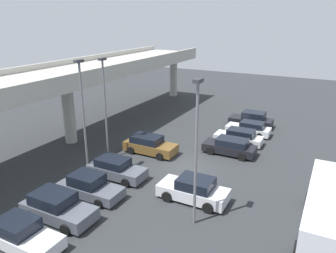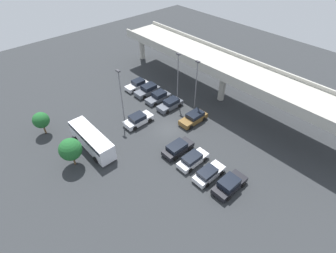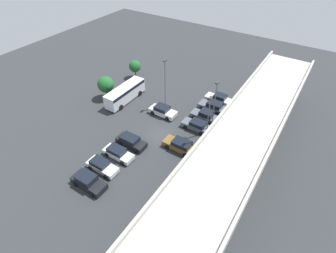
# 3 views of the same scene
# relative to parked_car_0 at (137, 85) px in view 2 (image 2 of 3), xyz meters

# --- Properties ---
(ground_plane) EXTENTS (94.52, 94.52, 0.00)m
(ground_plane) POSITION_rel_parked_car_0_xyz_m (12.72, -3.72, -0.72)
(ground_plane) COLOR #2D3033
(highway_overpass) EXTENTS (45.21, 7.09, 7.33)m
(highway_overpass) POSITION_rel_parked_car_0_xyz_m (12.72, 8.52, 5.41)
(highway_overpass) COLOR #ADAAA0
(highway_overpass) RESTS_ON ground_plane
(parked_car_0) EXTENTS (2.08, 4.39, 1.56)m
(parked_car_0) POSITION_rel_parked_car_0_xyz_m (0.00, 0.00, 0.00)
(parked_car_0) COLOR silver
(parked_car_0) RESTS_ON ground_plane
(parked_car_1) EXTENTS (2.23, 4.62, 1.65)m
(parked_car_1) POSITION_rel_parked_car_0_xyz_m (2.76, 0.24, 0.06)
(parked_car_1) COLOR #515660
(parked_car_1) RESTS_ON ground_plane
(parked_car_2) EXTENTS (2.08, 4.56, 1.57)m
(parked_car_2) POSITION_rel_parked_car_0_xyz_m (5.68, 0.27, -0.01)
(parked_car_2) COLOR #515660
(parked_car_2) RESTS_ON ground_plane
(parked_car_3) EXTENTS (2.06, 4.49, 1.52)m
(parked_car_3) POSITION_rel_parked_car_0_xyz_m (8.70, 0.28, 0.00)
(parked_car_3) COLOR #515660
(parked_car_3) RESTS_ON ground_plane
(parked_car_4) EXTENTS (2.16, 4.70, 1.58)m
(parked_car_4) POSITION_rel_parked_car_0_xyz_m (13.90, 0.41, 0.04)
(parked_car_4) COLOR brown
(parked_car_4) RESTS_ON ground_plane
(parked_car_5) EXTENTS (2.11, 4.55, 1.45)m
(parked_car_5) POSITION_rel_parked_car_0_xyz_m (16.97, -6.00, -0.00)
(parked_car_5) COLOR black
(parked_car_5) RESTS_ON ground_plane
(parked_car_6) EXTENTS (1.99, 4.48, 1.44)m
(parked_car_6) POSITION_rel_parked_car_0_xyz_m (19.78, -6.02, -0.03)
(parked_car_6) COLOR silver
(parked_car_6) RESTS_ON ground_plane
(parked_car_7) EXTENTS (2.00, 4.39, 1.41)m
(parked_car_7) POSITION_rel_parked_car_0_xyz_m (22.70, -6.24, -0.04)
(parked_car_7) COLOR silver
(parked_car_7) RESTS_ON ground_plane
(parked_car_8) EXTENTS (2.20, 4.61, 1.68)m
(parked_car_8) POSITION_rel_parked_car_0_xyz_m (25.50, -5.78, 0.07)
(parked_car_8) COLOR black
(parked_car_8) RESTS_ON ground_plane
(parked_car_9) EXTENTS (2.19, 4.62, 1.61)m
(parked_car_9) POSITION_rel_parked_car_0_xyz_m (8.43, -6.20, 0.04)
(parked_car_9) COLOR silver
(parked_car_9) RESTS_ON ground_plane
(shuttle_bus) EXTENTS (8.52, 2.56, 2.68)m
(shuttle_bus) POSITION_rel_parked_car_0_xyz_m (8.48, -14.11, 0.89)
(shuttle_bus) COLOR silver
(shuttle_bus) RESTS_ON ground_plane
(lamp_post_near_aisle) EXTENTS (0.70, 0.35, 8.77)m
(lamp_post_near_aisle) POSITION_rel_parked_car_0_xyz_m (8.08, 2.46, 4.37)
(lamp_post_near_aisle) COLOR slate
(lamp_post_near_aisle) RESTS_ON ground_plane
(lamp_post_mid_lot) EXTENTS (0.70, 0.35, 8.50)m
(lamp_post_mid_lot) POSITION_rel_parked_car_0_xyz_m (11.48, 3.16, 4.23)
(lamp_post_mid_lot) COLOR slate
(lamp_post_mid_lot) RESTS_ON ground_plane
(lamp_post_by_overpass) EXTENTS (0.70, 0.35, 8.59)m
(lamp_post_by_overpass) POSITION_rel_parked_car_0_xyz_m (6.11, -7.23, 4.28)
(lamp_post_by_overpass) COLOR slate
(lamp_post_by_overpass) RESTS_ON ground_plane
(tree_front_left) EXTENTS (2.34, 2.34, 3.62)m
(tree_front_left) POSITION_rel_parked_car_0_xyz_m (0.98, -17.79, 1.73)
(tree_front_left) COLOR brown
(tree_front_left) RESTS_ON ground_plane
(tree_front_right) EXTENTS (2.88, 2.88, 4.14)m
(tree_front_right) POSITION_rel_parked_car_0_xyz_m (9.58, -17.46, 1.98)
(tree_front_right) COLOR brown
(tree_front_right) RESTS_ON ground_plane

